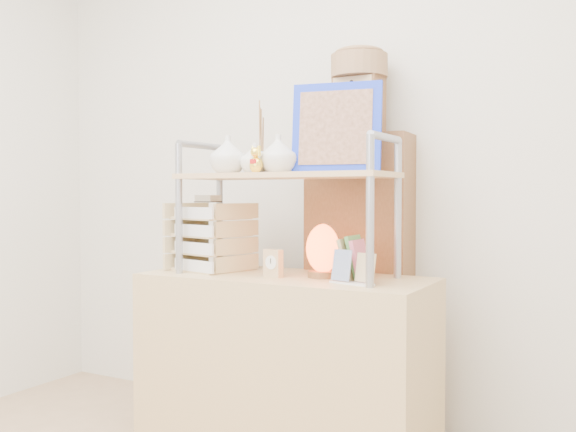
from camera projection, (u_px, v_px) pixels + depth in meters
name	position (u px, v px, depth m)	size (l,w,h in m)	color
desk	(285.00, 366.00, 2.65)	(1.20, 0.50, 0.75)	tan
cabinet	(360.00, 286.00, 2.88)	(0.45, 0.24, 1.35)	brown
hutch	(280.00, 166.00, 2.65)	(0.90, 0.34, 0.79)	#9497A1
letter_tray	(209.00, 240.00, 2.82)	(0.32, 0.31, 0.33)	tan
salt_lamp	(323.00, 250.00, 2.58)	(0.14, 0.13, 0.22)	brown
desk_clock	(273.00, 263.00, 2.59)	(0.08, 0.05, 0.11)	#DAB275
postcard_stand	(352.00, 274.00, 2.39)	(0.18, 0.09, 0.13)	white
drawer_chest	(359.00, 106.00, 2.83)	(0.20, 0.16, 0.25)	brown
woven_basket	(359.00, 66.00, 2.83)	(0.25, 0.25, 0.10)	brown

